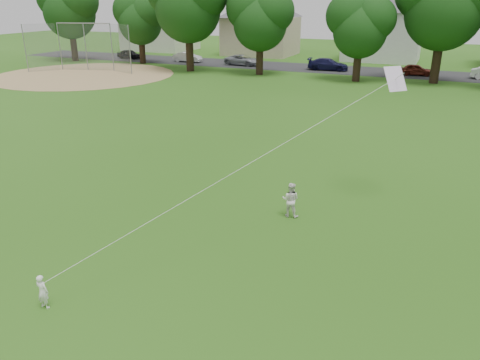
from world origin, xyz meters
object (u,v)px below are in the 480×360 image
at_px(toddler, 42,291).
at_px(older_boy, 291,200).
at_px(kite, 250,163).
at_px(baseball_backstop, 83,48).

xyz_separation_m(toddler, older_boy, (4.13, 7.59, 0.17)).
bearing_deg(older_boy, toddler, 58.49).
height_order(older_boy, kite, kite).
distance_m(older_boy, kite, 3.14).
bearing_deg(older_boy, baseball_backstop, -42.50).
relative_size(older_boy, kite, 0.10).
xyz_separation_m(toddler, kite, (3.47, 5.29, 2.20)).
bearing_deg(kite, baseball_backstop, 137.42).
distance_m(older_boy, baseball_backstop, 40.10).
bearing_deg(toddler, kite, -122.91).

